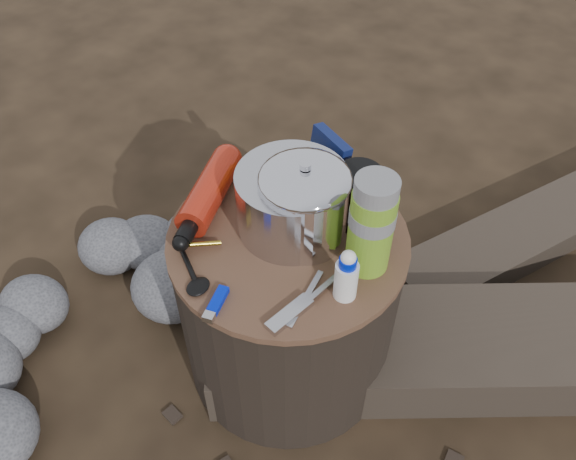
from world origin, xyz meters
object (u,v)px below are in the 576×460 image
Objects in this scene: stump at (288,304)px; thermos at (371,225)px; fuel_bottle at (210,191)px; travel_mug at (357,197)px; log_main at (561,347)px; camping_pot at (304,202)px.

stump is 0.38m from thermos.
fuel_bottle is 2.19× the size of travel_mug.
travel_mug is (0.09, 0.12, 0.29)m from stump.
stump is 0.70m from log_main.
camping_pot is (-0.55, -0.35, 0.47)m from log_main.
camping_pot reaches higher than travel_mug.
camping_pot is 0.23m from fuel_bottle.
log_main is 0.71m from travel_mug.
thermos is (-0.41, -0.35, 0.49)m from log_main.
stump is at bearing -169.00° from thermos.
travel_mug is at bearing 5.95° from fuel_bottle.
stump is 2.33× the size of thermos.
fuel_bottle is at bearing -176.62° from stump.
travel_mug reaches higher than log_main.
fuel_bottle is 0.37m from thermos.
thermos is (0.17, 0.03, 0.34)m from stump.
log_main is at bearing 7.61° from fuel_bottle.
camping_pot is at bearing -93.49° from log_main.
stump is 0.33m from travel_mug.
fuel_bottle is at bearing -169.85° from camping_pot.
thermos is at bearing -48.82° from travel_mug.
thermos reaches higher than fuel_bottle.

